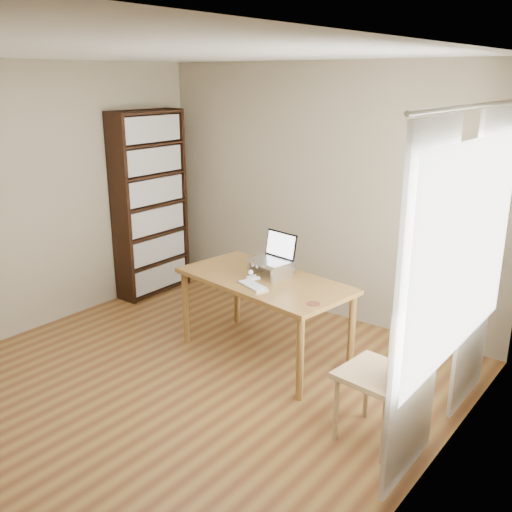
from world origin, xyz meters
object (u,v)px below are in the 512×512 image
Objects in this scene: laptop at (274,254)px; keyboard at (253,285)px; cat at (270,268)px; chair at (389,368)px; bookshelf at (150,204)px; desk at (264,287)px.

keyboard is (0.04, -0.36, -0.18)m from laptop.
chair is at bearing -6.85° from cat.
chair is (1.47, -0.64, -0.24)m from cat.
keyboard is at bearing -75.75° from laptop.
laptop is (2.04, -0.38, -0.11)m from bookshelf.
bookshelf reaches higher than cat.
bookshelf is at bearing -174.98° from cat.
laptop is 0.78× the size of cat.
bookshelf is 1.27× the size of desk.
keyboard is at bearing 173.26° from chair.
laptop is at bearing 160.80° from chair.
desk is 4.38× the size of laptop.
keyboard is at bearing -19.73° from bookshelf.
bookshelf is 2.23m from keyboard.
desk is (2.04, -0.53, -0.38)m from bookshelf.
bookshelf is at bearing 177.29° from keyboard.
cat is (-0.02, -0.03, -0.13)m from laptop.
cat is at bearing -11.60° from bookshelf.
chair is (1.41, -0.31, -0.18)m from keyboard.
keyboard is (2.08, -0.75, -0.29)m from bookshelf.
bookshelf is at bearing 173.22° from desk.
desk is 0.19m from cat.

